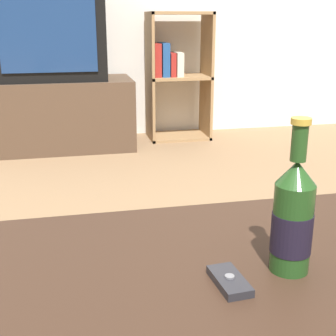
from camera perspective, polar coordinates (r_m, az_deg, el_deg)
The scene contains 5 objects.
tv_stand at distance 3.30m, azimuth -13.62°, elevation 6.38°, with size 1.05×0.49×0.47m.
television at distance 3.23m, azimuth -14.35°, elevation 15.91°, with size 0.71×0.42×0.63m.
bookshelf at distance 3.45m, azimuth 0.84°, elevation 11.57°, with size 0.44×0.30×0.90m.
beer_bottle at distance 0.81m, azimuth 14.96°, elevation -5.93°, with size 0.07×0.07×0.27m.
cell_phone at distance 0.79m, azimuth 7.49°, elevation -13.49°, with size 0.05×0.10×0.02m.
Camera 1 is at (-0.18, -0.53, 0.86)m, focal length 50.00 mm.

